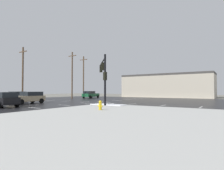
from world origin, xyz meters
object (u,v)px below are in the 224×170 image
traffic_signal_mast (104,72)px  sedan_grey (16,96)px  sedan_tan (29,97)px  fire_hydrant (100,105)px  sedan_black (1,99)px  utility_pole_distant (83,76)px  utility_pole_far (72,74)px  utility_pole_mid (23,73)px  sedan_green (90,94)px

traffic_signal_mast → sedan_grey: traffic_signal_mast is taller
sedan_tan → fire_hydrant: bearing=76.0°
sedan_black → traffic_signal_mast: bearing=-135.7°
traffic_signal_mast → utility_pole_distant: utility_pole_distant is taller
sedan_tan → utility_pole_far: size_ratio=0.47×
sedan_tan → traffic_signal_mast: bearing=102.2°
fire_hydrant → utility_pole_far: size_ratio=0.08×
utility_pole_mid → sedan_black: bearing=-39.8°
fire_hydrant → utility_pole_mid: 22.94m
traffic_signal_mast → utility_pole_distant: bearing=5.9°
sedan_grey → sedan_black: 10.13m
sedan_green → sedan_grey: same height
sedan_black → utility_pole_mid: (-10.55, 8.80, 4.06)m
sedan_tan → sedan_black: (2.41, -4.69, 0.00)m
fire_hydrant → sedan_grey: size_ratio=0.17×
traffic_signal_mast → fire_hydrant: bearing=171.6°
sedan_tan → utility_pole_far: bearing=-162.3°
sedan_tan → utility_pole_mid: (-8.14, 4.12, 4.06)m
sedan_green → sedan_black: (6.99, -23.09, 0.00)m
sedan_tan → sedan_black: size_ratio=1.02×
utility_pole_mid → utility_pole_distant: bearing=86.7°
sedan_grey → utility_pole_far: bearing=-85.6°
fire_hydrant → utility_pole_distant: bearing=134.4°
sedan_green → sedan_grey: 16.93m
fire_hydrant → utility_pole_far: 25.27m
sedan_grey → utility_pole_far: 12.89m
sedan_green → sedan_black: same height
traffic_signal_mast → sedan_green: (-14.65, 15.34, -3.08)m
sedan_black → utility_pole_far: (-8.08, 18.35, 4.31)m
fire_hydrant → utility_pole_far: bearing=140.4°
traffic_signal_mast → utility_pole_far: size_ratio=0.57×
sedan_green → sedan_tan: same height
traffic_signal_mast → utility_pole_mid: 18.26m
sedan_green → sedan_tan: size_ratio=1.00×
fire_hydrant → sedan_tan: 13.66m
sedan_green → utility_pole_mid: bearing=161.8°
fire_hydrant → sedan_black: size_ratio=0.17×
traffic_signal_mast → utility_pole_mid: bearing=45.2°
sedan_grey → utility_pole_distant: utility_pole_distant is taller
traffic_signal_mast → utility_pole_far: 19.01m
fire_hydrant → sedan_green: 27.39m
traffic_signal_mast → utility_pole_distant: size_ratio=0.56×
utility_pole_far → sedan_tan: bearing=-67.5°
sedan_grey → utility_pole_far: utility_pole_far is taller
fire_hydrant → utility_pole_mid: (-21.62, 6.29, 4.38)m
sedan_tan → utility_pole_far: 15.40m
sedan_green → sedan_black: bearing=-167.4°
fire_hydrant → sedan_grey: 19.44m
sedan_tan → utility_pole_mid: size_ratio=0.49×
sedan_tan → utility_pole_mid: 9.98m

